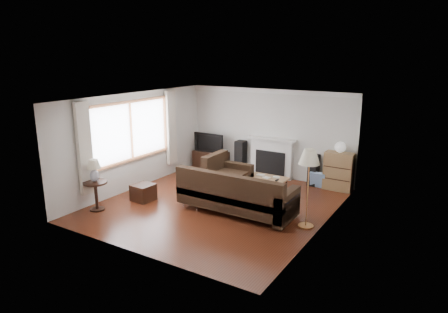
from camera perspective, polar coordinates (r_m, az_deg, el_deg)
The scene contains 17 objects.
room at distance 9.10m, azimuth -0.99°, elevation 0.51°, with size 5.10×5.60×2.54m.
window at distance 10.39m, azimuth -13.10°, elevation 3.59°, with size 0.12×2.74×1.54m, color brown.
curtain_near at distance 9.39m, azimuth -19.30°, elevation 1.06°, with size 0.10×0.35×2.10m, color beige.
curtain_far at distance 11.49m, azimuth -7.57°, elevation 4.11°, with size 0.10×0.35×2.10m, color beige.
fireplace at distance 11.45m, azimuth 6.79°, elevation -0.14°, with size 1.40×0.26×1.15m, color white.
tv_stand at distance 12.31m, azimuth -1.89°, elevation -0.46°, with size 1.08×0.48×0.54m, color black.
television at distance 12.18m, azimuth -1.91°, elevation 2.08°, with size 1.01×0.13×0.58m, color black.
speaker_left at distance 11.81m, azimuth 2.40°, elevation -0.05°, with size 0.27×0.32×0.96m, color black.
speaker_right at distance 10.95m, azimuth 12.68°, elevation -1.90°, with size 0.23×0.28×0.84m, color black.
bookshelf at distance 10.73m, azimuth 16.04°, elevation -2.04°, with size 0.73×0.35×1.00m, color olive.
globe_lamp at distance 10.57m, azimuth 16.28°, elevation 1.28°, with size 0.28×0.28×0.28m, color white.
sectional_sofa at distance 8.89m, azimuth 1.80°, elevation -5.17°, with size 2.83×2.07×0.92m, color black.
coffee_table at distance 10.32m, azimuth 6.23°, elevation -3.97°, with size 1.00×0.54×0.39m, color #987048.
footstool at distance 9.86m, azimuth -11.46°, elevation -5.04°, with size 0.47×0.47×0.40m, color black.
floor_lamp at distance 8.20m, azimuth 11.88°, elevation -4.55°, with size 0.42×0.42×1.64m, color #B8773F.
side_table at distance 9.49m, azimuth -17.79°, elevation -5.37°, with size 0.54×0.54×0.67m, color black.
table_lamp at distance 9.32m, azimuth -18.06°, elevation -1.95°, with size 0.31×0.31×0.51m, color silver.
Camera 1 is at (4.76, -7.44, 3.46)m, focal length 32.00 mm.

